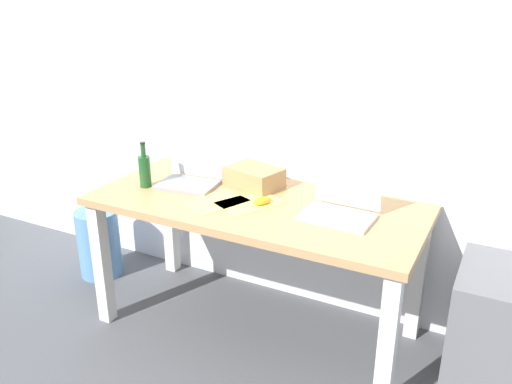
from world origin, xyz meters
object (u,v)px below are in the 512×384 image
desk (256,220)px  beer_bottle (145,170)px  laptop_left (190,177)px  laptop_right (341,206)px  water_cooler_jug (99,242)px  cardboard_box (255,177)px  filing_cabinet (498,330)px  computer_mouse (262,201)px

desk → beer_bottle: beer_bottle is taller
laptop_left → beer_bottle: (-0.19, -0.14, 0.05)m
laptop_right → water_cooler_jug: 1.68m
desk → laptop_left: (-0.42, 0.06, 0.14)m
laptop_right → cardboard_box: size_ratio=1.19×
desk → laptop_left: laptop_left is taller
desk → beer_bottle: size_ratio=6.77×
cardboard_box → beer_bottle: bearing=-153.1°
desk → cardboard_box: size_ratio=5.98×
cardboard_box → filing_cabinet: 1.37m
cardboard_box → computer_mouse: bearing=-53.8°
computer_mouse → filing_cabinet: bearing=28.2°
laptop_right → cardboard_box: (-0.53, 0.15, 0.00)m
beer_bottle → cardboard_box: 0.58m
beer_bottle → water_cooler_jug: bearing=165.0°
desk → water_cooler_jug: bearing=177.0°
beer_bottle → filing_cabinet: (1.79, 0.20, -0.55)m
desk → filing_cabinet: size_ratio=2.86×
desk → filing_cabinet: (1.17, 0.11, -0.35)m
laptop_right → water_cooler_jug: (-1.58, 0.04, -0.57)m
water_cooler_jug → filing_cabinet: 2.33m
computer_mouse → laptop_right: bearing=27.8°
laptop_right → beer_bottle: beer_bottle is taller
laptop_left → laptop_right: bearing=-2.1°
filing_cabinet → beer_bottle: bearing=-173.7°
computer_mouse → water_cooler_jug: 1.31m
laptop_right → computer_mouse: (-0.39, -0.04, -0.03)m
computer_mouse → cardboard_box: 0.25m
filing_cabinet → water_cooler_jug: bearing=-178.7°
laptop_left → water_cooler_jug: (-0.73, 0.00, -0.57)m
desk → water_cooler_jug: (-1.15, 0.06, -0.42)m
desk → filing_cabinet: desk is taller
beer_bottle → cardboard_box: size_ratio=0.88×
computer_mouse → filing_cabinet: size_ratio=0.17×
cardboard_box → water_cooler_jug: bearing=-173.6°
laptop_left → water_cooler_jug: laptop_left is taller
water_cooler_jug → beer_bottle: bearing=-15.0°
laptop_right → beer_bottle: size_ratio=1.35×
beer_bottle → filing_cabinet: beer_bottle is taller
laptop_left → laptop_right: size_ratio=1.00×
desk → cardboard_box: 0.26m
laptop_left → desk: bearing=-7.6°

